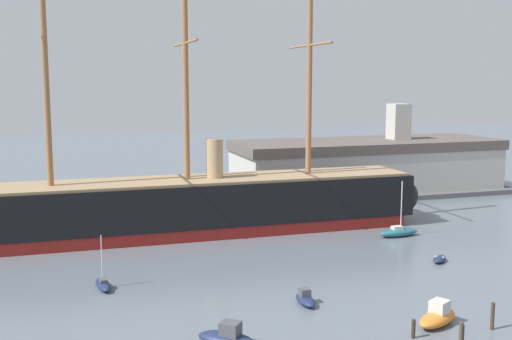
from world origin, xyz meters
TOP-DOWN VIEW (x-y plane):
  - tall_ship at (-5.09, 46.01)m, footprint 70.98×14.49m
  - motorboat_foreground_left at (-9.28, 11.81)m, footprint 4.68×4.38m
  - motorboat_foreground_right at (7.79, 10.65)m, footprint 5.00×3.91m
  - motorboat_near_centre at (-0.49, 18.18)m, footprint 1.39×3.24m
  - sailboat_mid_left at (-16.95, 27.82)m, footprint 1.61×4.00m
  - dinghy_mid_right at (18.07, 25.64)m, footprint 2.80×2.67m
  - sailboat_alongside_stern at (19.64, 36.75)m, footprint 5.45×1.93m
  - dinghy_distant_centre at (3.29, 66.19)m, footprint 1.70×1.99m
  - mooring_piling_nearest at (7.34, 6.92)m, footprint 0.38×0.38m
  - mooring_piling_left_pair at (7.01, 6.56)m, footprint 0.30×0.30m
  - mooring_piling_right_pair at (4.52, 8.95)m, footprint 0.31×0.31m
  - mooring_piling_midwater at (11.31, 8.52)m, footprint 0.30×0.30m
  - dockside_warehouse_right at (30.28, 65.64)m, footprint 49.43×18.30m

SIDE VIEW (x-z plane):
  - dinghy_distant_centre at x=3.29m, z-range 0.00..0.44m
  - dinghy_mid_right at x=18.07m, z-range 0.00..0.64m
  - sailboat_mid_left at x=-16.95m, z-range -2.11..2.96m
  - motorboat_near_centre at x=-0.49m, z-range -0.20..1.15m
  - sailboat_alongside_stern at x=19.64m, z-range -2.90..4.08m
  - motorboat_foreground_left at x=-9.28m, z-range -0.28..1.62m
  - motorboat_foreground_right at x=7.79m, z-range -0.29..1.66m
  - mooring_piling_right_pair at x=4.52m, z-range 0.00..1.47m
  - mooring_piling_nearest at x=7.34m, z-range 0.00..1.49m
  - mooring_piling_left_pair at x=7.01m, z-range 0.00..1.87m
  - mooring_piling_midwater at x=11.31m, z-range 0.00..2.18m
  - tall_ship at x=-5.09m, z-range -13.36..20.81m
  - dockside_warehouse_right at x=30.28m, z-range -3.07..12.14m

